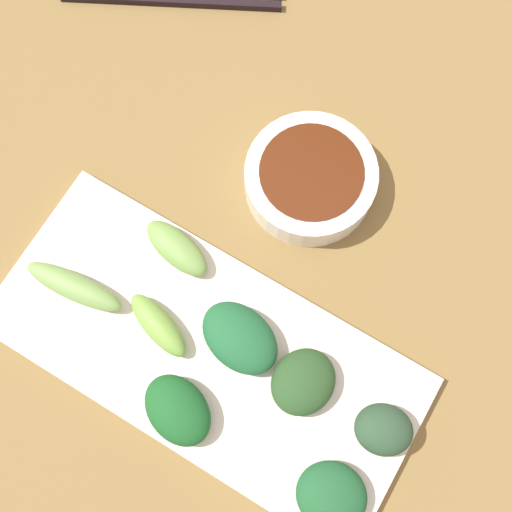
% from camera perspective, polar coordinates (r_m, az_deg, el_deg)
% --- Properties ---
extents(tabletop, '(2.10, 2.10, 0.02)m').
position_cam_1_polar(tabletop, '(0.59, -0.65, -2.75)').
color(tabletop, olive).
rests_on(tabletop, ground).
extents(sauce_bowl, '(0.12, 0.12, 0.04)m').
position_cam_1_polar(sauce_bowl, '(0.59, 4.61, 7.15)').
color(sauce_bowl, white).
rests_on(sauce_bowl, tabletop).
extents(serving_plate, '(0.17, 0.38, 0.01)m').
position_cam_1_polar(serving_plate, '(0.57, -4.84, -8.39)').
color(serving_plate, silver).
rests_on(serving_plate, tabletop).
extents(broccoli_leafy_0, '(0.07, 0.07, 0.03)m').
position_cam_1_polar(broccoli_leafy_0, '(0.55, 6.81, -20.60)').
color(broccoli_leafy_0, '#1D542B').
rests_on(broccoli_leafy_0, serving_plate).
extents(broccoli_leafy_1, '(0.07, 0.06, 0.03)m').
position_cam_1_polar(broccoli_leafy_1, '(0.55, 4.27, -11.22)').
color(broccoli_leafy_1, '#264822').
rests_on(broccoli_leafy_1, serving_plate).
extents(broccoli_stalk_2, '(0.05, 0.07, 0.02)m').
position_cam_1_polar(broccoli_stalk_2, '(0.56, -8.78, -6.18)').
color(broccoli_stalk_2, '#74A341').
rests_on(broccoli_stalk_2, serving_plate).
extents(broccoli_leafy_3, '(0.07, 0.08, 0.03)m').
position_cam_1_polar(broccoli_leafy_3, '(0.55, -7.06, -13.60)').
color(broccoli_leafy_3, '#195523').
rests_on(broccoli_leafy_3, serving_plate).
extents(broccoli_stalk_4, '(0.03, 0.10, 0.02)m').
position_cam_1_polar(broccoli_stalk_4, '(0.58, -16.05, -2.66)').
color(broccoli_stalk_4, '#7AA554').
rests_on(broccoli_stalk_4, serving_plate).
extents(broccoli_leafy_5, '(0.06, 0.06, 0.03)m').
position_cam_1_polar(broccoli_leafy_5, '(0.55, 11.41, -15.06)').
color(broccoli_leafy_5, '#29462D').
rests_on(broccoli_leafy_5, serving_plate).
extents(broccoli_stalk_6, '(0.04, 0.07, 0.02)m').
position_cam_1_polar(broccoli_stalk_6, '(0.57, -7.14, 0.70)').
color(broccoli_stalk_6, '#739E4B').
rests_on(broccoli_stalk_6, serving_plate).
extents(broccoli_leafy_7, '(0.07, 0.08, 0.03)m').
position_cam_1_polar(broccoli_leafy_7, '(0.55, -1.46, -7.38)').
color(broccoli_leafy_7, '#1E5B31').
rests_on(broccoli_leafy_7, serving_plate).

